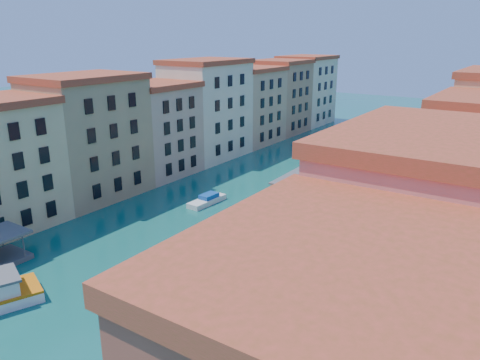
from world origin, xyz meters
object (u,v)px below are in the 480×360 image
Objects in this scene: vaporetto_far at (303,181)px; gondola_fore at (168,301)px; blue_dock at (228,341)px; gondola_right at (171,319)px.

gondola_fore is at bearing -84.17° from vaporetto_far.
vaporetto_far is at bearing 128.51° from blue_dock.
gondola_right is at bearing -81.53° from vaporetto_far.
blue_dock is (6.24, 0.36, -0.19)m from gondola_right.
vaporetto_far is at bearing 113.91° from gondola_right.
gondola_fore is 1.01× the size of gondola_right.
vaporetto_far reaches higher than gondola_fore.
gondola_fore is 1.60× the size of blue_dock.
gondola_right is 1.58× the size of blue_dock.
vaporetto_far is 43.46m from gondola_right.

